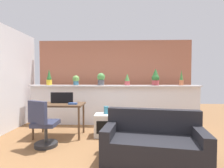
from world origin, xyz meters
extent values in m
plane|color=brown|center=(0.00, 0.00, 0.00)|extent=(12.00, 12.00, 0.00)
cube|color=silver|center=(0.00, 2.00, 0.54)|extent=(4.76, 0.16, 1.09)
cube|color=silver|center=(0.00, 1.96, 1.11)|extent=(4.76, 0.30, 0.04)
cube|color=#AD664C|center=(0.00, 2.60, 1.25)|extent=(4.76, 0.10, 2.50)
cylinder|color=gold|center=(-1.85, 1.98, 1.20)|extent=(0.15, 0.15, 0.15)
sphere|color=#2D7033|center=(-1.85, 1.98, 1.31)|extent=(0.13, 0.13, 0.13)
cone|color=#2D7033|center=(-1.85, 1.98, 1.46)|extent=(0.11, 0.11, 0.24)
cylinder|color=#386B84|center=(-1.08, 1.99, 1.18)|extent=(0.15, 0.15, 0.11)
sphere|color=#669E4C|center=(-1.08, 1.99, 1.30)|extent=(0.19, 0.19, 0.19)
cylinder|color=#4C4C51|center=(-0.37, 2.00, 1.20)|extent=(0.18, 0.18, 0.15)
sphere|color=#4C9347|center=(-0.37, 2.00, 1.36)|extent=(0.22, 0.22, 0.22)
cylinder|color=#B7474C|center=(0.38, 1.98, 1.19)|extent=(0.15, 0.15, 0.12)
cone|color=#4C9347|center=(0.38, 1.98, 1.35)|extent=(0.14, 0.14, 0.21)
cylinder|color=#B7474C|center=(1.15, 1.94, 1.19)|extent=(0.19, 0.19, 0.14)
sphere|color=#2D7033|center=(1.15, 1.94, 1.33)|extent=(0.21, 0.21, 0.21)
cone|color=#2D7033|center=(1.15, 1.94, 1.48)|extent=(0.18, 0.18, 0.22)
cylinder|color=#C66B42|center=(1.88, 1.98, 1.20)|extent=(0.12, 0.12, 0.14)
cone|color=#3D843D|center=(1.88, 1.98, 1.41)|extent=(0.09, 0.09, 0.28)
cylinder|color=brown|center=(-1.72, 0.72, 0.35)|extent=(0.04, 0.04, 0.71)
cylinder|color=brown|center=(-0.72, 0.72, 0.35)|extent=(0.04, 0.04, 0.71)
cylinder|color=brown|center=(-1.72, 1.22, 0.35)|extent=(0.04, 0.04, 0.71)
cylinder|color=brown|center=(-0.72, 1.22, 0.35)|extent=(0.04, 0.04, 0.71)
cube|color=brown|center=(-1.22, 0.97, 0.73)|extent=(1.10, 0.60, 0.04)
cube|color=black|center=(-1.18, 1.05, 0.87)|extent=(0.52, 0.04, 0.25)
cylinder|color=#262628|center=(-1.29, 0.38, 0.04)|extent=(0.44, 0.44, 0.07)
cylinder|color=#333333|center=(-1.29, 0.38, 0.24)|extent=(0.06, 0.06, 0.34)
cube|color=#2D334C|center=(-1.29, 0.38, 0.45)|extent=(0.44, 0.44, 0.08)
cube|color=#2D334C|center=(-1.37, 0.21, 0.70)|extent=(0.43, 0.25, 0.42)
cube|color=silver|center=(-0.21, 1.03, 0.25)|extent=(0.40, 0.40, 0.50)
cube|color=black|center=(-0.21, 0.84, 0.25)|extent=(0.28, 0.04, 0.28)
cylinder|color=teal|center=(-0.16, 1.08, 0.59)|extent=(0.11, 0.11, 0.17)
cube|color=#2D4C8C|center=(-0.88, 0.86, 0.77)|extent=(0.19, 0.10, 0.04)
cube|color=black|center=(0.67, -0.21, 0.20)|extent=(1.66, 1.00, 0.40)
cube|color=black|center=(0.72, 0.09, 0.60)|extent=(1.57, 0.41, 0.40)
cube|color=black|center=(-0.02, -0.09, 0.48)|extent=(0.28, 0.78, 0.16)
cube|color=black|center=(1.36, -0.32, 0.48)|extent=(0.28, 0.78, 0.16)
camera|label=1|loc=(0.12, -2.93, 1.35)|focal=27.98mm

